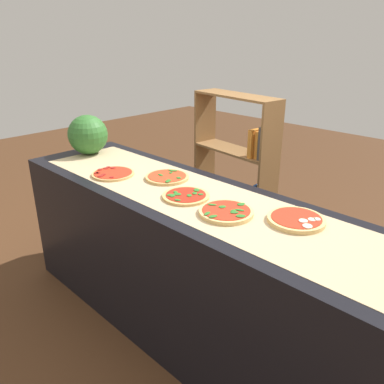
{
  "coord_description": "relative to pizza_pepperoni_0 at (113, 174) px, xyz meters",
  "views": [
    {
      "loc": [
        1.46,
        -1.48,
        1.82
      ],
      "look_at": [
        0.0,
        0.0,
        0.98
      ],
      "focal_mm": 36.56,
      "sensor_mm": 36.0,
      "label": 1
    }
  ],
  "objects": [
    {
      "name": "ground_plane",
      "position": [
        0.61,
        0.12,
        -0.97
      ],
      "size": [
        12.0,
        12.0,
        0.0
      ],
      "primitive_type": "plane",
      "color": "#4C2D19"
    },
    {
      "name": "bookshelf",
      "position": [
        0.21,
        1.12,
        -0.3
      ],
      "size": [
        0.81,
        0.32,
        1.37
      ],
      "color": "brown",
      "rests_on": "ground_plane"
    },
    {
      "name": "watermelon",
      "position": [
        -0.54,
        0.16,
        0.14
      ],
      "size": [
        0.3,
        0.3,
        0.3
      ],
      "primitive_type": "sphere",
      "color": "#2D6628",
      "rests_on": "counter"
    },
    {
      "name": "pizza_spinach_2",
      "position": [
        0.61,
        0.07,
        0.0
      ],
      "size": [
        0.27,
        0.27,
        0.02
      ],
      "color": "tan",
      "rests_on": "parchment_paper"
    },
    {
      "name": "pizza_mozzarella_4",
      "position": [
        1.22,
        0.24,
        0.0
      ],
      "size": [
        0.28,
        0.28,
        0.03
      ],
      "color": "#DBB26B",
      "rests_on": "parchment_paper"
    },
    {
      "name": "parchment_paper",
      "position": [
        0.61,
        0.12,
        -0.01
      ],
      "size": [
        2.38,
        0.57,
        0.0
      ],
      "primitive_type": "cube",
      "color": "tan",
      "rests_on": "counter"
    },
    {
      "name": "pizza_pepperoni_0",
      "position": [
        0.0,
        0.0,
        0.0
      ],
      "size": [
        0.28,
        0.28,
        0.02
      ],
      "color": "tan",
      "rests_on": "parchment_paper"
    },
    {
      "name": "counter",
      "position": [
        0.61,
        0.12,
        -0.49
      ],
      "size": [
        2.68,
        0.73,
        0.96
      ],
      "primitive_type": "cube",
      "color": "black",
      "rests_on": "ground_plane"
    },
    {
      "name": "pizza_spinach_3",
      "position": [
        0.92,
        0.06,
        0.0
      ],
      "size": [
        0.28,
        0.28,
        0.03
      ],
      "color": "#DBB26B",
      "rests_on": "parchment_paper"
    },
    {
      "name": "pizza_spinach_1",
      "position": [
        0.31,
        0.2,
        0.0
      ],
      "size": [
        0.28,
        0.28,
        0.03
      ],
      "color": "tan",
      "rests_on": "parchment_paper"
    }
  ]
}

